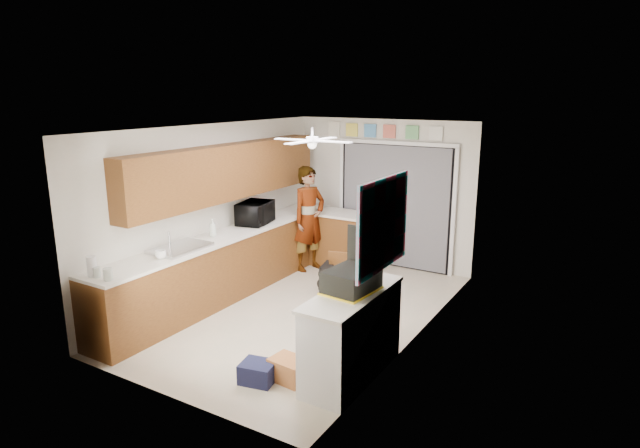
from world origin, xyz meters
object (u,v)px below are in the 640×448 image
at_px(paper_towel_roll, 92,266).
at_px(cardboard_box, 289,369).
at_px(suitcase, 351,280).
at_px(soap_bottle, 213,228).
at_px(man, 309,219).
at_px(microwave, 255,213).
at_px(navy_crate, 258,372).
at_px(cup, 161,254).
at_px(dog, 328,275).

bearing_deg(paper_towel_roll, cardboard_box, 15.75).
bearing_deg(suitcase, soap_bottle, 167.59).
bearing_deg(man, microwave, 172.66).
relative_size(microwave, cardboard_box, 1.61).
bearing_deg(microwave, man, -37.20).
relative_size(soap_bottle, cardboard_box, 0.68).
xyz_separation_m(navy_crate, man, (-1.47, 3.37, 0.77)).
relative_size(suitcase, man, 0.32).
height_order(cup, suitcase, suitcase).
bearing_deg(cup, man, 83.94).
bearing_deg(cup, paper_towel_roll, -101.03).
distance_m(soap_bottle, dog, 1.89).
bearing_deg(navy_crate, man, 113.62).
bearing_deg(dog, soap_bottle, -150.71).
distance_m(cup, man, 2.97).
height_order(cup, cardboard_box, cup).
bearing_deg(paper_towel_roll, soap_bottle, 89.56).
xyz_separation_m(microwave, dog, (1.18, 0.23, -0.88)).
relative_size(navy_crate, man, 0.20).
height_order(suitcase, man, man).
height_order(soap_bottle, paper_towel_roll, soap_bottle).
bearing_deg(soap_bottle, cup, -82.35).
height_order(microwave, navy_crate, microwave).
distance_m(navy_crate, dog, 2.78).
relative_size(cup, dog, 0.23).
height_order(microwave, dog, microwave).
bearing_deg(cardboard_box, suitcase, 42.65).
xyz_separation_m(cardboard_box, man, (-1.73, 3.18, 0.76)).
bearing_deg(navy_crate, microwave, 127.58).
height_order(soap_bottle, navy_crate, soap_bottle).
bearing_deg(cup, cardboard_box, -6.19).
distance_m(cup, paper_towel_roll, 0.86).
bearing_deg(dog, suitcase, -68.44).
distance_m(navy_crate, man, 3.76).
height_order(man, dog, man).
relative_size(cardboard_box, dog, 0.66).
relative_size(paper_towel_roll, suitcase, 0.42).
height_order(soap_bottle, cardboard_box, soap_bottle).
xyz_separation_m(soap_bottle, paper_towel_roll, (-0.01, -1.96, -0.01)).
bearing_deg(paper_towel_roll, suitcase, 21.66).
relative_size(paper_towel_roll, navy_crate, 0.67).
relative_size(soap_bottle, dog, 0.45).
bearing_deg(navy_crate, cardboard_box, 36.91).
bearing_deg(soap_bottle, dog, 43.11).
relative_size(microwave, suitcase, 1.11).
relative_size(microwave, man, 0.35).
xyz_separation_m(paper_towel_roll, navy_crate, (1.95, 0.43, -0.95)).
relative_size(cup, navy_crate, 0.39).
height_order(paper_towel_roll, suitcase, suitcase).
bearing_deg(soap_bottle, cardboard_box, -31.35).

